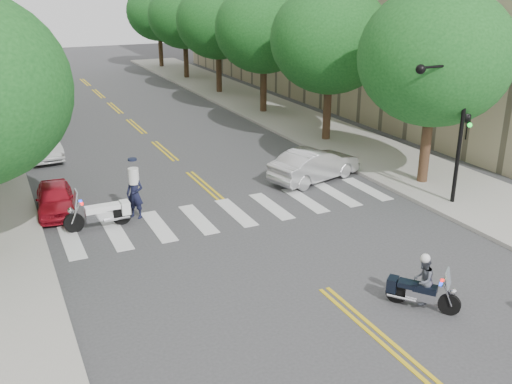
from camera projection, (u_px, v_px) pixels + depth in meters
ground at (324, 289)px, 16.71m from camera, size 140.00×140.00×0.00m
sidewalk_right at (272, 111)px, 39.13m from camera, size 5.00×60.00×0.15m
tree_r_0 at (435, 57)px, 23.39m from camera, size 6.40×6.40×8.45m
tree_r_1 at (330, 40)px, 30.16m from camera, size 6.40×6.40×8.45m
tree_r_2 at (264, 29)px, 36.94m from camera, size 6.40×6.40×8.45m
tree_r_3 at (218, 21)px, 43.71m from camera, size 6.40×6.40×8.45m
tree_r_4 at (184, 16)px, 50.48m from camera, size 6.40×6.40×8.45m
tree_r_5 at (159, 12)px, 57.25m from camera, size 6.40×6.40×8.45m
traffic_signal_pole at (454, 115)px, 21.48m from camera, size 2.82×0.42×6.00m
motorcycle_police at (421, 284)px, 15.53m from camera, size 1.43×1.73×1.65m
motorcycle_parked at (104, 213)px, 20.73m from camera, size 2.42×0.53×1.56m
officer_standing at (135, 194)px, 21.44m from camera, size 0.81×0.81×1.89m
convertible at (315, 165)px, 25.56m from camera, size 4.71×2.65×1.47m
parked_car_a at (55, 198)px, 22.01m from camera, size 1.66×3.54×1.17m
parked_car_b at (42, 144)px, 28.91m from camera, size 1.68×4.23×1.37m
parked_car_c at (29, 134)px, 31.20m from camera, size 2.20×4.51×1.24m
parked_car_d at (35, 103)px, 38.50m from camera, size 2.41×4.96×1.39m
parked_car_e at (22, 94)px, 41.70m from camera, size 1.71×3.92×1.31m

